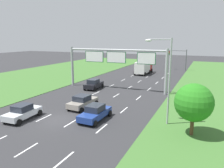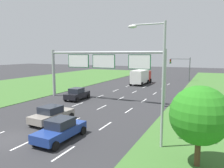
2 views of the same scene
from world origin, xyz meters
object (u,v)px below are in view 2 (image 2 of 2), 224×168
Objects in this scene: car_near_red at (77,94)px; street_lamp at (158,74)px; car_mid_lane at (60,129)px; car_far_ahead at (52,114)px; sign_gantry at (103,65)px; traffic_light_mast at (181,65)px; roadside_tree_near at (200,115)px; box_truck at (141,76)px.

street_lamp is (13.87, -10.91, 4.25)m from car_near_red.
car_far_ahead is (-3.34, 2.99, -0.00)m from car_mid_lane.
sign_gantry reaches higher than car_far_ahead.
traffic_light_mast is 39.98m from street_lamp.
car_near_red is 0.90× the size of roadside_tree_near.
car_mid_lane is 0.52× the size of street_lamp.
car_far_ahead is 0.81× the size of traffic_light_mast.
car_near_red is at bearing 114.34° from car_far_ahead.
car_mid_lane is 4.49m from car_far_ahead.
car_near_red is at bearing -99.48° from box_truck.
car_mid_lane is at bearing -179.46° from roadside_tree_near.
traffic_light_mast reaches higher than box_truck.
car_near_red is 14.53m from car_mid_lane.
sign_gantry is at bearing -103.38° from traffic_light_mast.
traffic_light_mast reaches higher than car_far_ahead.
box_truck is at bearing 109.33° from street_lamp.
sign_gantry reaches higher than car_mid_lane.
car_mid_lane is at bearing -63.15° from car_near_red.
traffic_light_mast is at bearing 83.85° from car_far_ahead.
roadside_tree_near is (13.33, -31.71, 1.35)m from box_truck.
traffic_light_mast reaches higher than car_near_red.
box_truck is 1.37× the size of traffic_light_mast.
sign_gantry is at bearing 133.71° from roadside_tree_near.
traffic_light_mast is 42.00m from roadside_tree_near.
roadside_tree_near is (2.80, -1.69, -2.06)m from street_lamp.
car_near_red is at bearing 141.81° from street_lamp.
sign_gantry is (0.24, -18.02, 3.28)m from box_truck.
street_lamp is 1.81× the size of roadside_tree_near.
sign_gantry is 19.04m from roadside_tree_near.
car_far_ahead is 28.83m from box_truck.
box_truck is 34.42m from roadside_tree_near.
car_far_ahead is at bearing -99.52° from traffic_light_mast.
car_far_ahead is 39.25m from traffic_light_mast.
sign_gantry reaches higher than roadside_tree_near.
car_far_ahead is 13.46m from roadside_tree_near.
sign_gantry is (-3.48, 13.78, 4.16)m from car_mid_lane.
car_mid_lane is at bearing -38.42° from car_far_ahead.
street_lamp reaches higher than car_near_red.
car_far_ahead is at bearing 139.32° from car_mid_lane.
car_mid_lane is 0.95× the size of roadside_tree_near.
roadside_tree_near is (13.09, -13.69, -1.93)m from sign_gantry.
traffic_light_mast reaches higher than roadside_tree_near.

